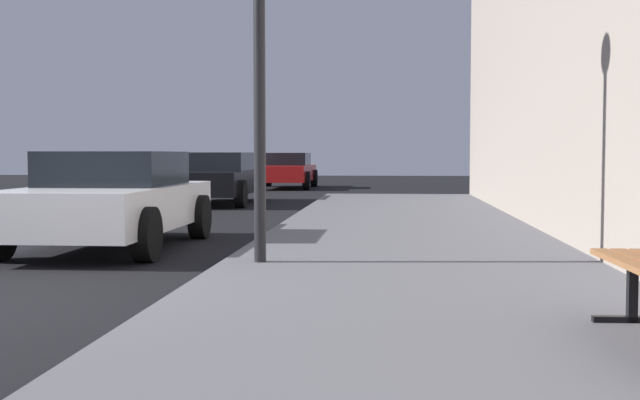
# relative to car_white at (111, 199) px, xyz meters

# --- Properties ---
(sidewalk) EXTENTS (4.00, 32.00, 0.15)m
(sidewalk) POSITION_rel_car_white_xyz_m (3.94, -4.12, -0.57)
(sidewalk) COLOR #5B5B60
(sidewalk) RESTS_ON ground_plane
(car_white) EXTENTS (1.98, 4.14, 1.27)m
(car_white) POSITION_rel_car_white_xyz_m (0.00, 0.00, 0.00)
(car_white) COLOR white
(car_white) RESTS_ON ground_plane
(car_black) EXTENTS (2.01, 4.44, 1.27)m
(car_black) POSITION_rel_car_white_xyz_m (-0.65, 9.52, 0.00)
(car_black) COLOR black
(car_black) RESTS_ON ground_plane
(car_red) EXTENTS (1.97, 4.53, 1.27)m
(car_red) POSITION_rel_car_white_xyz_m (-0.07, 18.90, 0.00)
(car_red) COLOR red
(car_red) RESTS_ON ground_plane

